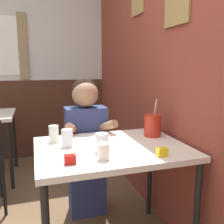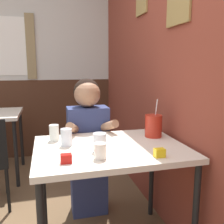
% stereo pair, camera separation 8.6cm
% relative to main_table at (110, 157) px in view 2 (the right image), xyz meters
% --- Properties ---
extents(brick_wall_right, '(0.08, 4.43, 2.70)m').
position_rel_main_table_xyz_m(brick_wall_right, '(0.54, 0.90, 0.66)').
color(brick_wall_right, brown).
rests_on(brick_wall_right, ground_plane).
extents(back_wall, '(5.35, 0.09, 2.70)m').
position_rel_main_table_xyz_m(back_wall, '(-0.67, 2.15, 0.66)').
color(back_wall, silver).
rests_on(back_wall, ground_plane).
extents(main_table, '(0.98, 0.74, 0.77)m').
position_rel_main_table_xyz_m(main_table, '(0.00, 0.00, 0.00)').
color(main_table, beige).
rests_on(main_table, ground_plane).
extents(person_seated, '(0.42, 0.42, 1.19)m').
position_rel_main_table_xyz_m(person_seated, '(-0.07, 0.51, -0.05)').
color(person_seated, navy).
rests_on(person_seated, ground_plane).
extents(cocktail_pitcher, '(0.13, 0.13, 0.28)m').
position_rel_main_table_xyz_m(cocktail_pitcher, '(0.37, 0.14, 0.16)').
color(cocktail_pitcher, '#B22819').
rests_on(cocktail_pitcher, main_table).
extents(glass_near_pitcher, '(0.08, 0.08, 0.11)m').
position_rel_main_table_xyz_m(glass_near_pitcher, '(-0.09, -0.08, 0.13)').
color(glass_near_pitcher, silver).
rests_on(glass_near_pitcher, main_table).
extents(glass_center, '(0.07, 0.07, 0.11)m').
position_rel_main_table_xyz_m(glass_center, '(-0.35, 0.22, 0.13)').
color(glass_center, silver).
rests_on(glass_center, main_table).
extents(glass_far_side, '(0.07, 0.07, 0.09)m').
position_rel_main_table_xyz_m(glass_far_side, '(-0.11, -0.21, 0.12)').
color(glass_far_side, silver).
rests_on(glass_far_side, main_table).
extents(glass_by_brick, '(0.08, 0.08, 0.11)m').
position_rel_main_table_xyz_m(glass_by_brick, '(-0.28, 0.09, 0.13)').
color(glass_by_brick, silver).
rests_on(glass_by_brick, main_table).
extents(condiment_ketchup, '(0.06, 0.04, 0.05)m').
position_rel_main_table_xyz_m(condiment_ketchup, '(-0.31, -0.22, 0.10)').
color(condiment_ketchup, '#B7140F').
rests_on(condiment_ketchup, main_table).
extents(condiment_mustard, '(0.06, 0.04, 0.05)m').
position_rel_main_table_xyz_m(condiment_mustard, '(0.23, -0.27, 0.10)').
color(condiment_mustard, yellow).
rests_on(condiment_mustard, main_table).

